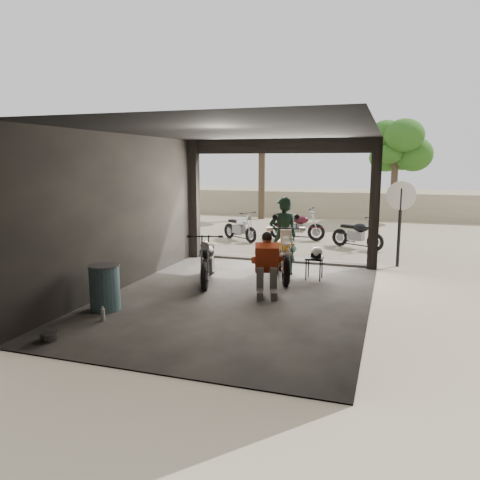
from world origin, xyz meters
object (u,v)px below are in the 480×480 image
Objects in this scene: outside_bike_c at (357,232)px; sign_post at (400,210)px; helmet at (317,252)px; outside_bike_b at (297,224)px; rider at (283,236)px; stool at (314,261)px; mechanic at (267,266)px; outside_bike_a at (240,226)px; oil_drum at (105,288)px; left_bike at (207,258)px; main_bike at (283,251)px.

sign_post is (1.17, -2.24, 0.92)m from outside_bike_c.
helmet is at bearing -133.69° from sign_post.
rider is (0.66, -5.00, 0.37)m from outside_bike_b.
outside_bike_c is at bearing 81.77° from stool.
mechanic reaches higher than outside_bike_c.
mechanic is (0.75, -6.79, 0.05)m from outside_bike_b.
mechanic reaches higher than helmet.
oil_drum is (0.05, -7.87, -0.09)m from outside_bike_a.
sign_post is (3.97, 3.00, 0.87)m from left_bike.
sign_post is at bearing 47.13° from oil_drum.
outside_bike_c is at bearing 114.93° from sign_post.
main_bike is 1.75m from left_bike.
main_bike is 0.42m from rider.
mechanic is (0.01, -1.50, -0.02)m from main_bike.
outside_bike_b is (1.81, 0.71, 0.05)m from outside_bike_a.
left_bike is 1.38× the size of mechanic.
helmet is 4.67m from oil_drum.
outside_bike_c reaches higher than oil_drum.
main_bike is 5.24m from outside_bike_a.
rider is at bearing -172.66° from outside_bike_c.
mechanic is at bearing -113.86° from stool.
outside_bike_b is 4.64m from sign_post.
stool is at bearing 133.99° from rider.
outside_bike_b is 1.07× the size of outside_bike_c.
main_bike is at bearing 74.58° from mechanic.
outside_bike_c is at bearing -60.10° from outside_bike_a.
outside_bike_a reaches higher than oil_drum.
rider reaches higher than outside_bike_c.
outside_bike_a is 4.97m from rider.
left_bike is 1.02× the size of outside_bike_b.
oil_drum is at bearing -129.96° from left_bike.
sign_post is at bearing -125.98° from outside_bike_c.
helmet is at bearing -11.85° from main_bike.
stool is 0.63× the size of oil_drum.
outside_bike_a is 7.87m from oil_drum.
main_bike is 1.13× the size of left_bike.
outside_bike_a is 1.95m from outside_bike_b.
left_bike is 2.44m from helmet.
sign_post reaches higher than outside_bike_b.
main_bike reaches higher than left_bike.
sign_post is (4.98, 5.37, 1.03)m from oil_drum.
outside_bike_b is 6.00× the size of helmet.
left_bike is 0.91× the size of rider.
left_bike reaches higher than helmet.
outside_bike_b is at bearing 132.44° from sign_post.
oil_drum is (-2.49, -3.29, -0.22)m from main_bike.
sign_post is at bearing 22.47° from main_bike.
outside_bike_b is 6.83m from mechanic.
left_bike is at bearing 173.95° from outside_bike_b.
helmet is 0.13× the size of sign_post.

